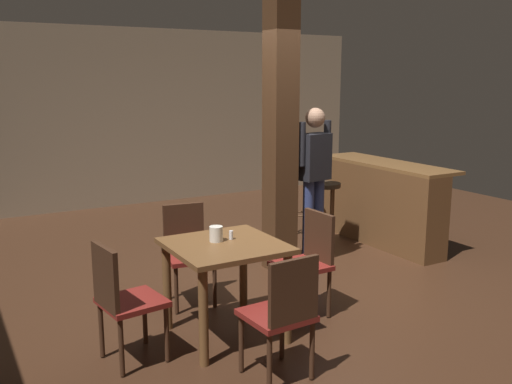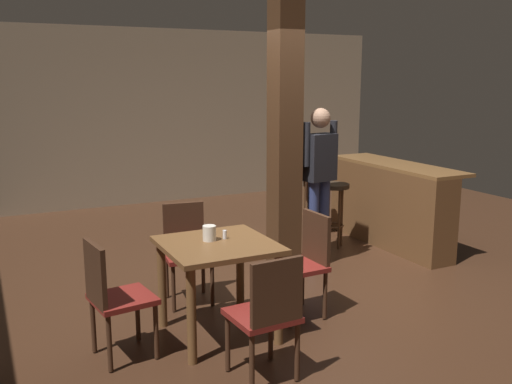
{
  "view_description": "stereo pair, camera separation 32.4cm",
  "coord_description": "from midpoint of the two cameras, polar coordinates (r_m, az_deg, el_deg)",
  "views": [
    {
      "loc": [
        -2.98,
        -4.44,
        2.04
      ],
      "look_at": [
        -0.39,
        0.07,
        0.99
      ],
      "focal_mm": 40.0,
      "sensor_mm": 36.0,
      "label": 1
    },
    {
      "loc": [
        -2.69,
        -4.59,
        2.04
      ],
      "look_at": [
        -0.39,
        0.07,
        0.99
      ],
      "focal_mm": 40.0,
      "sensor_mm": 36.0,
      "label": 2
    }
  ],
  "objects": [
    {
      "name": "ground_plane",
      "position": [
        5.7,
        5.57,
        -9.55
      ],
      "size": [
        10.8,
        10.8,
        0.0
      ],
      "primitive_type": "plane",
      "color": "#382114"
    },
    {
      "name": "wall_back",
      "position": [
        9.47,
        -8.86,
        7.43
      ],
      "size": [
        8.0,
        0.1,
        2.8
      ],
      "primitive_type": "cube",
      "color": "gray",
      "rests_on": "ground_plane"
    },
    {
      "name": "pillar",
      "position": [
        5.95,
        4.46,
        5.24
      ],
      "size": [
        0.28,
        0.28,
        2.8
      ],
      "primitive_type": "cube",
      "color": "#422816",
      "rests_on": "ground_plane"
    },
    {
      "name": "dining_table",
      "position": [
        4.5,
        -1.76,
        -6.91
      ],
      "size": [
        0.85,
        0.85,
        0.77
      ],
      "color": "brown",
      "rests_on": "ground_plane"
    },
    {
      "name": "chair_west",
      "position": [
        4.25,
        -12.04,
        -9.94
      ],
      "size": [
        0.47,
        0.47,
        0.89
      ],
      "color": "maroon",
      "rests_on": "ground_plane"
    },
    {
      "name": "chair_north",
      "position": [
        5.26,
        -5.21,
        -5.53
      ],
      "size": [
        0.47,
        0.47,
        0.89
      ],
      "color": "maroon",
      "rests_on": "ground_plane"
    },
    {
      "name": "chair_south",
      "position": [
        3.87,
        3.63,
        -11.87
      ],
      "size": [
        0.44,
        0.44,
        0.89
      ],
      "color": "maroon",
      "rests_on": "ground_plane"
    },
    {
      "name": "chair_east",
      "position": [
        4.95,
        6.76,
        -6.68
      ],
      "size": [
        0.44,
        0.44,
        0.89
      ],
      "color": "maroon",
      "rests_on": "ground_plane"
    },
    {
      "name": "napkin_cup",
      "position": [
        4.5,
        -2.63,
        -4.15
      ],
      "size": [
        0.11,
        0.11,
        0.12
      ],
      "primitive_type": "cylinder",
      "color": "silver",
      "rests_on": "dining_table"
    },
    {
      "name": "salt_shaker",
      "position": [
        4.55,
        -1.11,
        -4.3
      ],
      "size": [
        0.03,
        0.03,
        0.07
      ],
      "primitive_type": "cylinder",
      "color": "silver",
      "rests_on": "dining_table"
    },
    {
      "name": "standing_person",
      "position": [
        6.15,
        7.86,
        1.64
      ],
      "size": [
        0.47,
        0.26,
        1.72
      ],
      "color": "black",
      "rests_on": "ground_plane"
    },
    {
      "name": "bar_counter",
      "position": [
        7.18,
        14.41,
        -1.18
      ],
      "size": [
        0.56,
        1.94,
        1.01
      ],
      "color": "brown",
      "rests_on": "ground_plane"
    },
    {
      "name": "bar_stool_near",
      "position": [
        6.95,
        9.15,
        -0.76
      ],
      "size": [
        0.36,
        0.36,
        0.78
      ],
      "color": "#2D2319",
      "rests_on": "ground_plane"
    },
    {
      "name": "bar_stool_mid",
      "position": [
        7.43,
        6.86,
        0.17
      ],
      "size": [
        0.35,
        0.35,
        0.8
      ],
      "color": "#2D2319",
      "rests_on": "ground_plane"
    }
  ]
}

